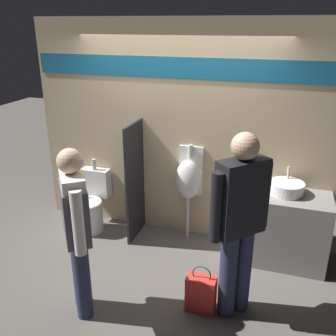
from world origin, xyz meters
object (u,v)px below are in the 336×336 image
shopping_bag (201,293)px  person_in_vest (76,223)px  toilet (90,207)px  cell_phone (264,196)px  person_with_lanyard (239,220)px  urinal_near_counter (189,179)px  sink_basin (287,188)px

shopping_bag → person_in_vest: bearing=-161.9°
toilet → shopping_bag: 2.09m
cell_phone → person_with_lanyard: (-0.16, -0.89, 0.15)m
urinal_near_counter → toilet: bearing=-172.0°
urinal_near_counter → shopping_bag: urinal_near_counter is taller
person_with_lanyard → person_in_vest: bearing=151.3°
urinal_near_counter → person_with_lanyard: size_ratio=0.69×
sink_basin → shopping_bag: bearing=-120.6°
sink_basin → toilet: (-2.47, -0.08, -0.59)m
toilet → person_in_vest: (0.71, -1.43, 0.65)m
cell_phone → shopping_bag: cell_phone is taller
sink_basin → shopping_bag: size_ratio=0.76×
shopping_bag → person_with_lanyard: bearing=17.9°
cell_phone → person_with_lanyard: bearing=-100.2°
sink_basin → cell_phone: (-0.22, -0.17, -0.06)m
toilet → shopping_bag: toilet is taller
toilet → shopping_bag: (1.79, -1.07, -0.12)m
urinal_near_counter → shopping_bag: bearing=-69.2°
shopping_bag → urinal_near_counter: bearing=110.8°
person_with_lanyard → toilet: bearing=108.2°
urinal_near_counter → person_with_lanyard: bearing=-56.2°
cell_phone → person_in_vest: size_ratio=0.08×
toilet → person_with_lanyard: 2.40m
cell_phone → shopping_bag: size_ratio=0.28×
sink_basin → person_with_lanyard: size_ratio=0.21×
person_in_vest → shopping_bag: 1.38m
cell_phone → toilet: size_ratio=0.15×
toilet → sink_basin: bearing=1.9°
sink_basin → person_with_lanyard: bearing=-109.9°
shopping_bag → toilet: bearing=149.0°
urinal_near_counter → toilet: (-1.31, -0.18, -0.50)m
sink_basin → person_in_vest: 2.32m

